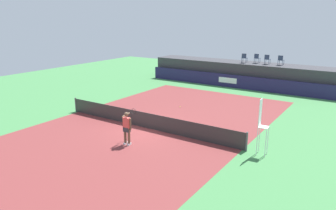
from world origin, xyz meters
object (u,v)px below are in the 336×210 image
(spectator_chair_far_left, at_px, (244,58))
(tennis_ball, at_px, (180,107))
(spectator_chair_center, at_px, (267,59))
(spectator_chair_right, at_px, (281,60))
(spectator_chair_left, at_px, (257,58))
(net_post_far, at_px, (247,142))
(net_post_near, at_px, (76,105))
(tennis_player, at_px, (127,127))
(umpire_chair, at_px, (262,123))

(spectator_chair_far_left, height_order, tennis_ball, spectator_chair_far_left)
(spectator_chair_center, xyz_separation_m, spectator_chair_right, (1.20, 0.08, 0.00))
(spectator_chair_left, height_order, net_post_far, spectator_chair_left)
(net_post_near, bearing_deg, spectator_chair_center, 60.34)
(spectator_chair_right, distance_m, tennis_player, 18.16)
(spectator_chair_far_left, distance_m, net_post_far, 16.19)
(spectator_chair_left, xyz_separation_m, spectator_chair_right, (2.24, -0.13, 0.00))
(spectator_chair_center, relative_size, net_post_far, 0.89)
(spectator_chair_far_left, xyz_separation_m, net_post_far, (5.86, -14.93, -2.19))
(net_post_near, distance_m, net_post_far, 12.40)
(spectator_chair_right, bearing_deg, tennis_player, -99.25)
(spectator_chair_right, xyz_separation_m, tennis_player, (-2.91, -17.84, -1.73))
(umpire_chair, distance_m, tennis_player, 6.68)
(net_post_near, xyz_separation_m, tennis_ball, (5.52, 4.98, -0.46))
(spectator_chair_far_left, xyz_separation_m, spectator_chair_left, (1.07, 0.46, 0.00))
(spectator_chair_right, distance_m, net_post_far, 15.62)
(spectator_chair_far_left, relative_size, umpire_chair, 0.32)
(spectator_chair_far_left, height_order, spectator_chair_left, same)
(spectator_chair_left, distance_m, net_post_near, 17.30)
(umpire_chair, relative_size, tennis_ball, 40.59)
(spectator_chair_center, relative_size, tennis_ball, 13.06)
(net_post_near, relative_size, tennis_ball, 14.71)
(spectator_chair_far_left, height_order, umpire_chair, spectator_chair_far_left)
(spectator_chair_right, height_order, net_post_near, spectator_chair_right)
(tennis_ball, bearing_deg, spectator_chair_center, 72.99)
(spectator_chair_left, relative_size, umpire_chair, 0.32)
(spectator_chair_right, relative_size, net_post_near, 0.89)
(spectator_chair_right, bearing_deg, net_post_far, -80.47)
(spectator_chair_center, xyz_separation_m, tennis_player, (-1.70, -17.76, -1.73))
(spectator_chair_far_left, relative_size, spectator_chair_center, 1.00)
(net_post_near, bearing_deg, spectator_chair_right, 57.17)
(spectator_chair_left, height_order, spectator_chair_center, same)
(net_post_near, height_order, tennis_ball, net_post_near)
(spectator_chair_center, height_order, spectator_chair_right, same)
(spectator_chair_center, bearing_deg, tennis_player, -95.48)
(spectator_chair_center, relative_size, net_post_near, 0.89)
(spectator_chair_center, height_order, net_post_near, spectator_chair_center)
(spectator_chair_center, xyz_separation_m, net_post_near, (-8.64, -15.17, -2.19))
(umpire_chair, distance_m, net_post_far, 1.27)
(spectator_chair_left, distance_m, spectator_chair_center, 1.06)
(spectator_chair_far_left, bearing_deg, spectator_chair_right, 5.58)
(tennis_ball, bearing_deg, spectator_chair_right, 67.19)
(spectator_chair_far_left, xyz_separation_m, spectator_chair_right, (3.30, 0.32, 0.00))
(spectator_chair_center, height_order, net_post_far, spectator_chair_center)
(spectator_chair_left, height_order, tennis_player, spectator_chair_left)
(umpire_chair, bearing_deg, net_post_near, 179.97)
(spectator_chair_right, xyz_separation_m, net_post_far, (2.56, -15.25, -2.19))
(net_post_far, bearing_deg, spectator_chair_right, 99.53)
(tennis_ball, bearing_deg, net_post_far, -35.87)
(spectator_chair_right, relative_size, tennis_player, 0.50)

